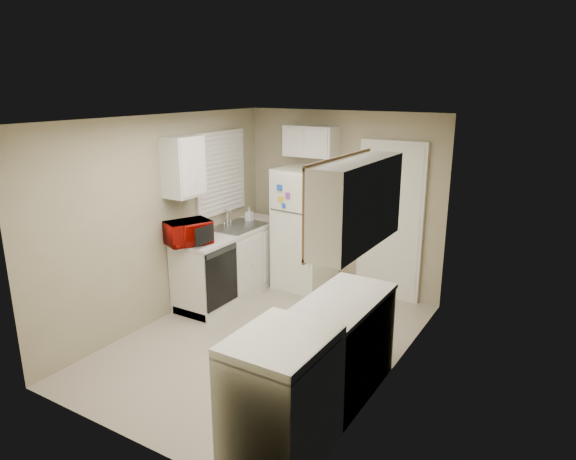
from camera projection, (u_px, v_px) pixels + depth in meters
The scene contains 19 objects.
floor at pixel (265, 341), 5.63m from camera, with size 3.80×3.80×0.00m, color #C2B49E.
ceiling at pixel (261, 118), 4.98m from camera, with size 3.80×3.80×0.00m, color white.
wall_left at pixel (164, 219), 6.00m from camera, with size 3.80×3.80×0.00m, color tan.
wall_right at pixel (393, 260), 4.61m from camera, with size 3.80×3.80×0.00m, color tan.
wall_back at pixel (342, 202), 6.87m from camera, with size 2.80×2.80×0.00m, color tan.
wall_front at pixel (119, 301), 3.74m from camera, with size 2.80×2.80×0.00m, color tan.
left_counter at pixel (233, 262), 6.80m from camera, with size 0.60×1.80×0.90m, color silver.
dishwasher at pixel (222, 277), 6.15m from camera, with size 0.03×0.58×0.72m, color black.
sink at pixel (238, 230), 6.81m from camera, with size 0.54×0.74×0.16m, color gray.
microwave at pixel (188, 232), 6.02m from camera, with size 0.28×0.50×0.34m, color #920903.
soap_bottle at pixel (249, 214), 7.06m from camera, with size 0.09×0.09×0.19m, color silver.
window_blinds at pixel (221, 173), 6.74m from camera, with size 0.10×0.98×1.08m, color silver.
upper_cabinet_left at pixel (183, 167), 5.94m from camera, with size 0.30×0.45×0.70m, color silver.
refrigerator at pixel (305, 230), 6.88m from camera, with size 0.69×0.67×1.67m, color white.
cabinet_over_fridge at pixel (311, 141), 6.73m from camera, with size 0.70×0.30×0.40m, color silver.
interior_door at pixel (390, 223), 6.54m from camera, with size 0.86×0.06×2.08m, color white.
right_counter at pixel (320, 365), 4.31m from camera, with size 0.60×2.00×0.90m, color silver.
stove at pixel (281, 396), 3.80m from camera, with size 0.66×0.81×0.99m, color white.
upper_cabinet_right at pixel (357, 203), 4.11m from camera, with size 0.30×1.20×0.70m, color silver.
Camera 1 is at (2.84, -4.22, 2.72)m, focal length 32.00 mm.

